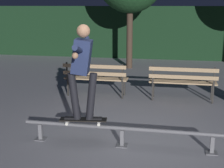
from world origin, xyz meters
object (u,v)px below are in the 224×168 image
object	(u,v)px
skateboarder	(82,64)
park_bench_left_center	(183,79)
park_bench_leftmost	(95,76)
skateboard	(83,120)
grind_rail	(122,131)

from	to	relation	value
skateboarder	park_bench_left_center	xyz separation A→B (m)	(1.64, 2.88, -0.81)
skateboarder	park_bench_leftmost	distance (m)	3.03
skateboard	skateboarder	size ratio (longest dim) A/B	0.51
grind_rail	park_bench_leftmost	size ratio (longest dim) A/B	2.10
grind_rail	skateboarder	xyz separation A→B (m)	(-0.65, 0.00, 1.09)
grind_rail	park_bench_left_center	world-z (taller)	park_bench_left_center
grind_rail	skateboard	size ratio (longest dim) A/B	4.20
grind_rail	skateboarder	distance (m)	1.27
park_bench_leftmost	grind_rail	bearing A→B (deg)	-67.96
skateboarder	park_bench_left_center	bearing A→B (deg)	60.38
skateboarder	park_bench_left_center	world-z (taller)	skateboarder
skateboard	park_bench_leftmost	distance (m)	2.93
skateboard	park_bench_left_center	bearing A→B (deg)	60.34
skateboarder	park_bench_leftmost	bearing A→B (deg)	100.08
skateboarder	grind_rail	bearing A→B (deg)	-0.04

